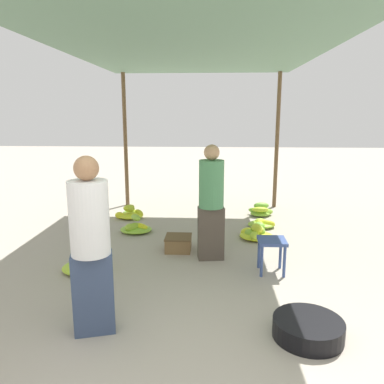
# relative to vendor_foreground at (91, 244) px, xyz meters

# --- Properties ---
(canopy_post_back_left) EXTENTS (0.08, 0.08, 2.76)m
(canopy_post_back_left) POSITION_rel_vendor_foreground_xyz_m (-0.78, 4.78, 0.55)
(canopy_post_back_left) COLOR brown
(canopy_post_back_left) RESTS_ON ground
(canopy_post_back_right) EXTENTS (0.08, 0.08, 2.76)m
(canopy_post_back_right) POSITION_rel_vendor_foreground_xyz_m (2.37, 4.78, 0.55)
(canopy_post_back_right) COLOR brown
(canopy_post_back_right) RESTS_ON ground
(canopy_tarp) EXTENTS (3.55, 5.83, 0.04)m
(canopy_tarp) POSITION_rel_vendor_foreground_xyz_m (0.79, 2.06, 1.95)
(canopy_tarp) COLOR #567A60
(canopy_tarp) RESTS_ON canopy_post_front_left
(vendor_foreground) EXTENTS (0.42, 0.42, 1.61)m
(vendor_foreground) POSITION_rel_vendor_foreground_xyz_m (0.00, 0.00, 0.00)
(vendor_foreground) COLOR #384766
(vendor_foreground) RESTS_ON ground
(stool) EXTENTS (0.34, 0.34, 0.43)m
(stool) POSITION_rel_vendor_foreground_xyz_m (1.79, 1.39, -0.49)
(stool) COLOR #384C84
(stool) RESTS_ON ground
(basin_black) EXTENTS (0.62, 0.62, 0.17)m
(basin_black) POSITION_rel_vendor_foreground_xyz_m (1.91, 0.00, -0.75)
(basin_black) COLOR black
(basin_black) RESTS_ON ground
(banana_pile_left_0) EXTENTS (0.61, 0.59, 0.23)m
(banana_pile_left_0) POSITION_rel_vendor_foreground_xyz_m (-0.50, 1.29, -0.77)
(banana_pile_left_0) COLOR #BFD12A
(banana_pile_left_0) RESTS_ON ground
(banana_pile_left_1) EXTENTS (0.53, 0.46, 0.31)m
(banana_pile_left_1) POSITION_rel_vendor_foreground_xyz_m (-0.22, 2.88, -0.75)
(banana_pile_left_1) COLOR #8ABB33
(banana_pile_left_1) RESTS_ON ground
(banana_pile_left_2) EXTENTS (0.59, 0.54, 0.26)m
(banana_pile_left_2) POSITION_rel_vendor_foreground_xyz_m (-0.50, 3.76, -0.75)
(banana_pile_left_2) COLOR #C2D229
(banana_pile_left_2) RESTS_ON ground
(banana_pile_right_0) EXTENTS (0.52, 0.44, 0.27)m
(banana_pile_right_0) POSITION_rel_vendor_foreground_xyz_m (2.00, 4.05, -0.74)
(banana_pile_right_0) COLOR #73B238
(banana_pile_right_0) RESTS_ON ground
(banana_pile_right_1) EXTENTS (0.55, 0.60, 0.25)m
(banana_pile_right_1) POSITION_rel_vendor_foreground_xyz_m (1.74, 2.67, -0.75)
(banana_pile_right_1) COLOR #C4D329
(banana_pile_right_1) RESTS_ON ground
(banana_pile_right_2) EXTENTS (0.47, 0.53, 0.15)m
(banana_pile_right_2) POSITION_rel_vendor_foreground_xyz_m (1.91, 3.26, -0.77)
(banana_pile_right_2) COLOR yellow
(banana_pile_right_2) RESTS_ON ground
(crate_near) EXTENTS (0.38, 0.38, 0.21)m
(crate_near) POSITION_rel_vendor_foreground_xyz_m (0.57, 2.09, -0.73)
(crate_near) COLOR brown
(crate_near) RESTS_ON ground
(shopper_walking_mid) EXTENTS (0.37, 0.37, 1.56)m
(shopper_walking_mid) POSITION_rel_vendor_foreground_xyz_m (1.04, 1.80, -0.03)
(shopper_walking_mid) COLOR #4C4238
(shopper_walking_mid) RESTS_ON ground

